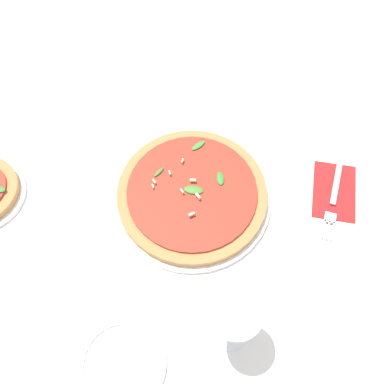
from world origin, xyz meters
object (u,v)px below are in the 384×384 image
wine_glass (234,318)px  side_plate_white (122,364)px  fork (335,193)px  pizza_arugula_main (192,195)px

wine_glass → side_plate_white: bearing=-62.3°
side_plate_white → fork: bearing=139.2°
fork → side_plate_white: (0.42, -0.36, 0.00)m
fork → side_plate_white: side_plate_white is taller
pizza_arugula_main → wine_glass: wine_glass is taller
pizza_arugula_main → fork: 0.31m
pizza_arugula_main → side_plate_white: bearing=-9.9°
wine_glass → fork: bearing=150.7°
pizza_arugula_main → side_plate_white: 0.36m
pizza_arugula_main → side_plate_white: (0.35, -0.06, -0.01)m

